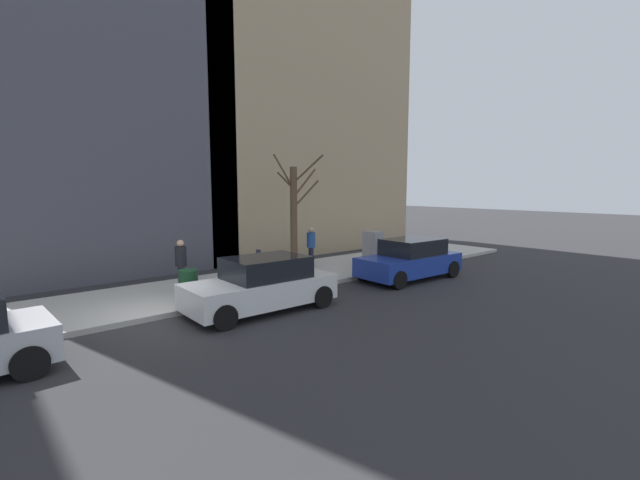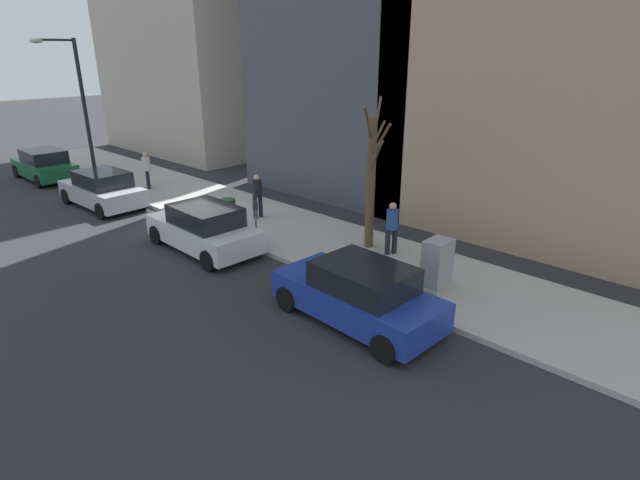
{
  "view_description": "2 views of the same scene",
  "coord_description": "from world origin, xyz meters",
  "px_view_note": "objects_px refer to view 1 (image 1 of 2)",
  "views": [
    {
      "loc": [
        -10.99,
        4.03,
        3.48
      ],
      "look_at": [
        0.8,
        -6.13,
        1.53
      ],
      "focal_mm": 24.0,
      "sensor_mm": 36.0,
      "label": 1
    },
    {
      "loc": [
        -9.37,
        -15.59,
        6.11
      ],
      "look_at": [
        0.66,
        -5.97,
        0.82
      ],
      "focal_mm": 28.0,
      "sensor_mm": 36.0,
      "label": 2
    }
  ],
  "objects_px": {
    "parked_car_blue": "(410,260)",
    "trash_bin": "(189,285)",
    "parked_car_white": "(262,285)",
    "bare_tree": "(294,214)",
    "office_tower_left": "(256,42)",
    "pedestrian_near_meter": "(311,245)",
    "utility_box": "(373,248)",
    "parking_meter": "(259,266)",
    "pedestrian_midblock": "(181,262)"
  },
  "relations": [
    {
      "from": "pedestrian_near_meter",
      "to": "bare_tree",
      "type": "bearing_deg",
      "value": -62.97
    },
    {
      "from": "utility_box",
      "to": "office_tower_left",
      "type": "xyz_separation_m",
      "value": [
        10.69,
        -1.12,
        11.29
      ]
    },
    {
      "from": "trash_bin",
      "to": "office_tower_left",
      "type": "relative_size",
      "value": 0.04
    },
    {
      "from": "office_tower_left",
      "to": "parking_meter",
      "type": "bearing_deg",
      "value": 147.13
    },
    {
      "from": "office_tower_left",
      "to": "utility_box",
      "type": "bearing_deg",
      "value": 174.0
    },
    {
      "from": "parked_car_blue",
      "to": "bare_tree",
      "type": "height_order",
      "value": "bare_tree"
    },
    {
      "from": "bare_tree",
      "to": "pedestrian_midblock",
      "type": "xyz_separation_m",
      "value": [
        -0.53,
        4.95,
        -1.32
      ]
    },
    {
      "from": "parked_car_blue",
      "to": "utility_box",
      "type": "height_order",
      "value": "utility_box"
    },
    {
      "from": "utility_box",
      "to": "trash_bin",
      "type": "relative_size",
      "value": 1.59
    },
    {
      "from": "parked_car_white",
      "to": "pedestrian_midblock",
      "type": "xyz_separation_m",
      "value": [
        3.08,
        1.04,
        0.35
      ]
    },
    {
      "from": "utility_box",
      "to": "office_tower_left",
      "type": "bearing_deg",
      "value": -6.0
    },
    {
      "from": "utility_box",
      "to": "trash_bin",
      "type": "xyz_separation_m",
      "value": [
        -0.4,
        8.48,
        -0.25
      ]
    },
    {
      "from": "office_tower_left",
      "to": "pedestrian_midblock",
      "type": "bearing_deg",
      "value": 136.78
    },
    {
      "from": "trash_bin",
      "to": "bare_tree",
      "type": "bearing_deg",
      "value": -72.07
    },
    {
      "from": "bare_tree",
      "to": "office_tower_left",
      "type": "xyz_separation_m",
      "value": [
        9.4,
        -4.38,
        9.74
      ]
    },
    {
      "from": "pedestrian_midblock",
      "to": "pedestrian_near_meter",
      "type": "bearing_deg",
      "value": 102.37
    },
    {
      "from": "pedestrian_near_meter",
      "to": "parked_car_blue",
      "type": "bearing_deg",
      "value": 52.16
    },
    {
      "from": "parking_meter",
      "to": "parked_car_blue",
      "type": "bearing_deg",
      "value": -105.52
    },
    {
      "from": "utility_box",
      "to": "pedestrian_near_meter",
      "type": "bearing_deg",
      "value": 61.5
    },
    {
      "from": "parked_car_blue",
      "to": "trash_bin",
      "type": "bearing_deg",
      "value": 77.5
    },
    {
      "from": "bare_tree",
      "to": "pedestrian_near_meter",
      "type": "bearing_deg",
      "value": -89.68
    },
    {
      "from": "parked_car_blue",
      "to": "bare_tree",
      "type": "relative_size",
      "value": 0.92
    },
    {
      "from": "parking_meter",
      "to": "office_tower_left",
      "type": "relative_size",
      "value": 0.06
    },
    {
      "from": "bare_tree",
      "to": "pedestrian_midblock",
      "type": "height_order",
      "value": "bare_tree"
    },
    {
      "from": "pedestrian_midblock",
      "to": "utility_box",
      "type": "bearing_deg",
      "value": 91.81
    },
    {
      "from": "parked_car_blue",
      "to": "utility_box",
      "type": "xyz_separation_m",
      "value": [
        2.44,
        -0.61,
        0.11
      ]
    },
    {
      "from": "pedestrian_near_meter",
      "to": "pedestrian_midblock",
      "type": "relative_size",
      "value": 1.0
    },
    {
      "from": "trash_bin",
      "to": "office_tower_left",
      "type": "distance_m",
      "value": 18.67
    },
    {
      "from": "pedestrian_midblock",
      "to": "parking_meter",
      "type": "bearing_deg",
      "value": 56.4
    },
    {
      "from": "parked_car_blue",
      "to": "trash_bin",
      "type": "height_order",
      "value": "parked_car_blue"
    },
    {
      "from": "bare_tree",
      "to": "trash_bin",
      "type": "relative_size",
      "value": 5.17
    },
    {
      "from": "trash_bin",
      "to": "pedestrian_midblock",
      "type": "xyz_separation_m",
      "value": [
        1.16,
        -0.28,
        0.49
      ]
    },
    {
      "from": "parked_car_blue",
      "to": "trash_bin",
      "type": "xyz_separation_m",
      "value": [
        2.04,
        7.87,
        -0.14
      ]
    },
    {
      "from": "parking_meter",
      "to": "pedestrian_midblock",
      "type": "height_order",
      "value": "pedestrian_midblock"
    },
    {
      "from": "bare_tree",
      "to": "trash_bin",
      "type": "distance_m",
      "value": 5.78
    },
    {
      "from": "utility_box",
      "to": "pedestrian_near_meter",
      "type": "xyz_separation_m",
      "value": [
        1.3,
        2.39,
        0.24
      ]
    },
    {
      "from": "pedestrian_midblock",
      "to": "bare_tree",
      "type": "bearing_deg",
      "value": 103.23
    },
    {
      "from": "parked_car_blue",
      "to": "bare_tree",
      "type": "bearing_deg",
      "value": 37.35
    },
    {
      "from": "parked_car_blue",
      "to": "parked_car_white",
      "type": "distance_m",
      "value": 6.56
    },
    {
      "from": "trash_bin",
      "to": "parked_car_white",
      "type": "bearing_deg",
      "value": -145.61
    },
    {
      "from": "parked_car_blue",
      "to": "pedestrian_near_meter",
      "type": "height_order",
      "value": "pedestrian_near_meter"
    },
    {
      "from": "pedestrian_midblock",
      "to": "office_tower_left",
      "type": "relative_size",
      "value": 0.07
    },
    {
      "from": "bare_tree",
      "to": "trash_bin",
      "type": "xyz_separation_m",
      "value": [
        -1.69,
        5.23,
        -1.8
      ]
    },
    {
      "from": "bare_tree",
      "to": "parked_car_blue",
      "type": "bearing_deg",
      "value": -144.66
    },
    {
      "from": "bare_tree",
      "to": "office_tower_left",
      "type": "bearing_deg",
      "value": -24.98
    },
    {
      "from": "parking_meter",
      "to": "utility_box",
      "type": "xyz_separation_m",
      "value": [
        0.85,
        -6.33,
        -0.13
      ]
    },
    {
      "from": "bare_tree",
      "to": "pedestrian_midblock",
      "type": "distance_m",
      "value": 5.15
    },
    {
      "from": "parked_car_white",
      "to": "bare_tree",
      "type": "bearing_deg",
      "value": -46.21
    },
    {
      "from": "pedestrian_midblock",
      "to": "parked_car_white",
      "type": "bearing_deg",
      "value": 25.7
    },
    {
      "from": "parking_meter",
      "to": "trash_bin",
      "type": "bearing_deg",
      "value": 78.19
    }
  ]
}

